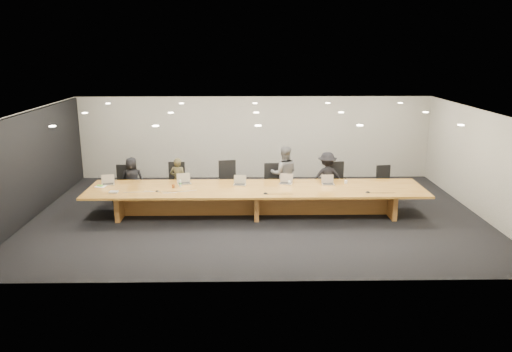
% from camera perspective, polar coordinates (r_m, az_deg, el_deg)
% --- Properties ---
extents(ground, '(12.00, 12.00, 0.00)m').
position_cam_1_polar(ground, '(13.59, 0.02, -4.40)').
color(ground, black).
rests_on(ground, ground).
extents(back_wall, '(12.00, 0.02, 2.80)m').
position_cam_1_polar(back_wall, '(17.12, -0.22, 4.41)').
color(back_wall, '#B6B3A6').
rests_on(back_wall, ground).
extents(left_wall_panel, '(0.08, 7.84, 2.74)m').
position_cam_1_polar(left_wall_panel, '(14.38, -24.37, 1.03)').
color(left_wall_panel, black).
rests_on(left_wall_panel, ground).
extents(conference_table, '(9.00, 1.80, 0.75)m').
position_cam_1_polar(conference_table, '(13.43, 0.02, -2.30)').
color(conference_table, brown).
rests_on(conference_table, ground).
extents(chair_far_left, '(0.57, 0.57, 1.07)m').
position_cam_1_polar(chair_far_left, '(15.13, -14.98, -0.81)').
color(chair_far_left, black).
rests_on(chair_far_left, ground).
extents(chair_left, '(0.61, 0.61, 1.15)m').
position_cam_1_polar(chair_left, '(14.82, -9.16, -0.66)').
color(chair_left, black).
rests_on(chair_left, ground).
extents(chair_mid_left, '(0.73, 0.73, 1.21)m').
position_cam_1_polar(chair_mid_left, '(14.60, -3.14, -0.60)').
color(chair_mid_left, black).
rests_on(chair_mid_left, ground).
extents(chair_mid_right, '(0.60, 0.60, 1.13)m').
position_cam_1_polar(chair_mid_right, '(14.56, 1.93, -0.79)').
color(chair_mid_right, black).
rests_on(chair_mid_right, ground).
extents(chair_right, '(0.66, 0.66, 1.15)m').
position_cam_1_polar(chair_right, '(14.87, 9.33, -0.62)').
color(chair_right, black).
rests_on(chair_right, ground).
extents(chair_far_right, '(0.62, 0.62, 1.03)m').
position_cam_1_polar(chair_far_right, '(15.22, 14.61, -0.77)').
color(chair_far_right, black).
rests_on(chair_far_right, ground).
extents(person_a, '(0.71, 0.52, 1.33)m').
position_cam_1_polar(person_a, '(14.94, -13.95, -0.42)').
color(person_a, black).
rests_on(person_a, ground).
extents(person_b, '(0.54, 0.41, 1.33)m').
position_cam_1_polar(person_b, '(14.64, -8.88, -0.47)').
color(person_b, '#38341F').
rests_on(person_b, ground).
extents(person_c, '(0.80, 0.62, 1.64)m').
position_cam_1_polar(person_c, '(14.57, 3.24, 0.25)').
color(person_c, '#545557').
rests_on(person_c, ground).
extents(person_d, '(0.97, 0.58, 1.48)m').
position_cam_1_polar(person_d, '(14.63, 8.09, -0.14)').
color(person_d, black).
rests_on(person_d, ground).
extents(laptop_a, '(0.38, 0.31, 0.27)m').
position_cam_1_polar(laptop_a, '(14.22, -16.60, -0.44)').
color(laptop_a, '#C6B497').
rests_on(laptop_a, conference_table).
extents(laptop_b, '(0.43, 0.36, 0.29)m').
position_cam_1_polar(laptop_b, '(13.85, -8.22, -0.33)').
color(laptop_b, tan).
rests_on(laptop_b, conference_table).
extents(laptop_c, '(0.36, 0.27, 0.26)m').
position_cam_1_polar(laptop_c, '(13.60, -1.89, -0.51)').
color(laptop_c, '#C1B493').
rests_on(laptop_c, conference_table).
extents(laptop_d, '(0.40, 0.34, 0.28)m').
position_cam_1_polar(laptop_d, '(13.73, 3.42, -0.35)').
color(laptop_d, tan).
rests_on(laptop_d, conference_table).
extents(laptop_e, '(0.34, 0.25, 0.26)m').
position_cam_1_polar(laptop_e, '(13.78, 8.26, -0.45)').
color(laptop_e, tan).
rests_on(laptop_e, conference_table).
extents(water_bottle, '(0.06, 0.06, 0.19)m').
position_cam_1_polar(water_bottle, '(13.58, -8.65, -0.85)').
color(water_bottle, silver).
rests_on(water_bottle, conference_table).
extents(amber_mug, '(0.08, 0.08, 0.09)m').
position_cam_1_polar(amber_mug, '(13.54, -9.43, -1.15)').
color(amber_mug, brown).
rests_on(amber_mug, conference_table).
extents(paper_cup_near, '(0.10, 0.10, 0.09)m').
position_cam_1_polar(paper_cup_near, '(13.75, 3.82, -0.74)').
color(paper_cup_near, white).
rests_on(paper_cup_near, conference_table).
extents(paper_cup_far, '(0.10, 0.10, 0.09)m').
position_cam_1_polar(paper_cup_far, '(13.97, 10.23, -0.69)').
color(paper_cup_far, silver).
rests_on(paper_cup_far, conference_table).
extents(notepad, '(0.30, 0.26, 0.02)m').
position_cam_1_polar(notepad, '(14.11, -17.36, -1.15)').
color(notepad, white).
rests_on(notepad, conference_table).
extents(lime_gadget, '(0.17, 0.13, 0.02)m').
position_cam_1_polar(lime_gadget, '(14.11, -17.40, -1.06)').
color(lime_gadget, '#57B630').
rests_on(lime_gadget, notepad).
extents(av_box, '(0.24, 0.18, 0.03)m').
position_cam_1_polar(av_box, '(13.44, -15.95, -1.77)').
color(av_box, '#B9B9BE').
rests_on(av_box, conference_table).
extents(mic_left, '(0.11, 0.11, 0.03)m').
position_cam_1_polar(mic_left, '(13.29, -11.26, -1.68)').
color(mic_left, black).
rests_on(mic_left, conference_table).
extents(mic_center, '(0.15, 0.15, 0.03)m').
position_cam_1_polar(mic_center, '(12.83, 1.10, -1.97)').
color(mic_center, black).
rests_on(mic_center, conference_table).
extents(mic_right, '(0.15, 0.15, 0.03)m').
position_cam_1_polar(mic_right, '(13.26, 12.65, -1.78)').
color(mic_right, black).
rests_on(mic_right, conference_table).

